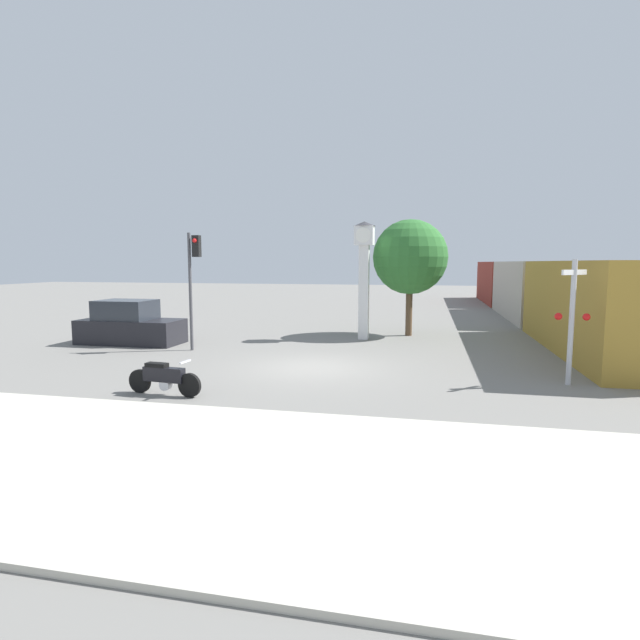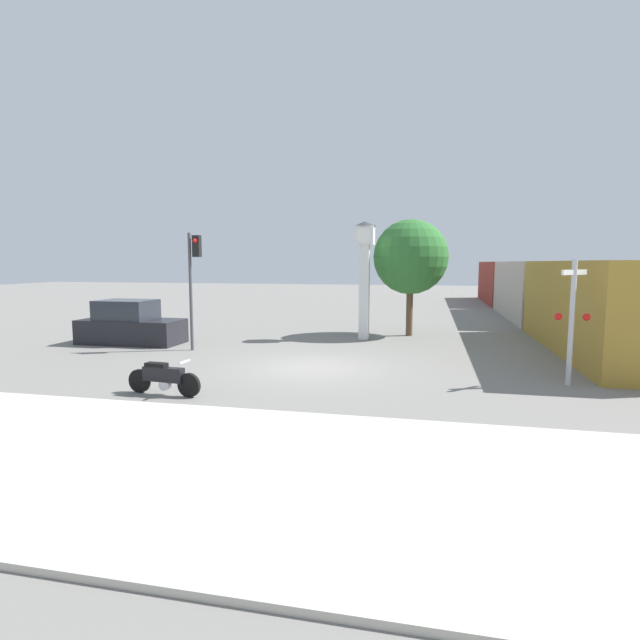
{
  "view_description": "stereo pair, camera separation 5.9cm",
  "coord_description": "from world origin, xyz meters",
  "px_view_note": "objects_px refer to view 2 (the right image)",
  "views": [
    {
      "loc": [
        3.55,
        -15.24,
        3.34
      ],
      "look_at": [
        -0.02,
        1.33,
        1.38
      ],
      "focal_mm": 28.0,
      "sensor_mm": 36.0,
      "label": 1
    },
    {
      "loc": [
        3.61,
        -15.23,
        3.34
      ],
      "look_at": [
        -0.02,
        1.33,
        1.38
      ],
      "focal_mm": 28.0,
      "sensor_mm": 36.0,
      "label": 2
    }
  ],
  "objects_px": {
    "railroad_crossing_signal": "(572,317)",
    "traffic_light": "(194,270)",
    "motorcycle": "(163,378)",
    "clock_tower": "(365,263)",
    "street_tree": "(411,257)",
    "parked_car": "(130,325)",
    "freight_train": "(530,290)"
  },
  "relations": [
    {
      "from": "railroad_crossing_signal",
      "to": "traffic_light",
      "type": "bearing_deg",
      "value": 167.17
    },
    {
      "from": "motorcycle",
      "to": "traffic_light",
      "type": "distance_m",
      "value": 7.02
    },
    {
      "from": "motorcycle",
      "to": "railroad_crossing_signal",
      "type": "height_order",
      "value": "railroad_crossing_signal"
    },
    {
      "from": "motorcycle",
      "to": "clock_tower",
      "type": "distance_m",
      "value": 11.38
    },
    {
      "from": "motorcycle",
      "to": "traffic_light",
      "type": "relative_size",
      "value": 0.47
    },
    {
      "from": "railroad_crossing_signal",
      "to": "street_tree",
      "type": "bearing_deg",
      "value": 118.66
    },
    {
      "from": "clock_tower",
      "to": "street_tree",
      "type": "distance_m",
      "value": 2.41
    },
    {
      "from": "clock_tower",
      "to": "parked_car",
      "type": "xyz_separation_m",
      "value": [
        -9.31,
        -3.25,
        -2.56
      ]
    },
    {
      "from": "traffic_light",
      "to": "clock_tower",
      "type": "bearing_deg",
      "value": 35.37
    },
    {
      "from": "railroad_crossing_signal",
      "to": "parked_car",
      "type": "bearing_deg",
      "value": 166.55
    },
    {
      "from": "clock_tower",
      "to": "street_tree",
      "type": "bearing_deg",
      "value": 37.52
    },
    {
      "from": "clock_tower",
      "to": "parked_car",
      "type": "height_order",
      "value": "clock_tower"
    },
    {
      "from": "motorcycle",
      "to": "clock_tower",
      "type": "height_order",
      "value": "clock_tower"
    },
    {
      "from": "freight_train",
      "to": "traffic_light",
      "type": "relative_size",
      "value": 8.0
    },
    {
      "from": "clock_tower",
      "to": "parked_car",
      "type": "bearing_deg",
      "value": -160.78
    },
    {
      "from": "clock_tower",
      "to": "railroad_crossing_signal",
      "type": "bearing_deg",
      "value": -47.09
    },
    {
      "from": "motorcycle",
      "to": "street_tree",
      "type": "distance_m",
      "value": 13.46
    },
    {
      "from": "clock_tower",
      "to": "railroad_crossing_signal",
      "type": "xyz_separation_m",
      "value": [
        6.55,
        -7.04,
        -1.43
      ]
    },
    {
      "from": "railroad_crossing_signal",
      "to": "street_tree",
      "type": "distance_m",
      "value": 9.83
    },
    {
      "from": "clock_tower",
      "to": "freight_train",
      "type": "bearing_deg",
      "value": 50.47
    },
    {
      "from": "railroad_crossing_signal",
      "to": "street_tree",
      "type": "xyz_separation_m",
      "value": [
        -4.65,
        8.5,
        1.69
      ]
    },
    {
      "from": "street_tree",
      "to": "parked_car",
      "type": "relative_size",
      "value": 1.25
    },
    {
      "from": "traffic_light",
      "to": "street_tree",
      "type": "distance_m",
      "value": 9.67
    },
    {
      "from": "freight_train",
      "to": "railroad_crossing_signal",
      "type": "relative_size",
      "value": 10.37
    },
    {
      "from": "freight_train",
      "to": "parked_car",
      "type": "height_order",
      "value": "freight_train"
    },
    {
      "from": "motorcycle",
      "to": "freight_train",
      "type": "distance_m",
      "value": 24.39
    },
    {
      "from": "freight_train",
      "to": "railroad_crossing_signal",
      "type": "distance_m",
      "value": 17.74
    },
    {
      "from": "motorcycle",
      "to": "railroad_crossing_signal",
      "type": "bearing_deg",
      "value": 23.45
    },
    {
      "from": "clock_tower",
      "to": "traffic_light",
      "type": "xyz_separation_m",
      "value": [
        -5.92,
        -4.2,
        -0.27
      ]
    },
    {
      "from": "motorcycle",
      "to": "parked_car",
      "type": "distance_m",
      "value": 9.02
    },
    {
      "from": "parked_car",
      "to": "street_tree",
      "type": "bearing_deg",
      "value": 23.02
    },
    {
      "from": "motorcycle",
      "to": "traffic_light",
      "type": "xyz_separation_m",
      "value": [
        -2.16,
        6.15,
        2.61
      ]
    }
  ]
}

